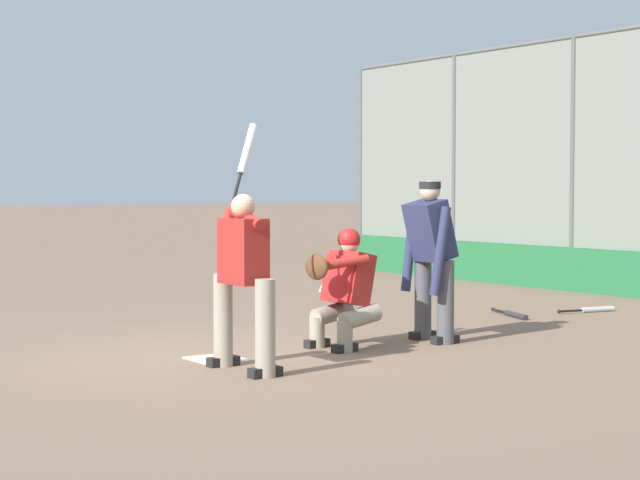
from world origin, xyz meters
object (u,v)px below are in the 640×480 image
(batter_at_plate, at_px, (243,275))
(catcher_behind_plate, at_px, (343,286))
(spare_bat_by_padding, at_px, (513,314))
(spare_bat_near_backstop, at_px, (593,310))
(umpire_home, at_px, (431,256))

(batter_at_plate, height_order, catcher_behind_plate, batter_at_plate)
(batter_at_plate, height_order, spare_bat_by_padding, batter_at_plate)
(catcher_behind_plate, bearing_deg, spare_bat_near_backstop, -88.05)
(spare_bat_by_padding, bearing_deg, umpire_home, -46.44)
(umpire_home, height_order, spare_bat_near_backstop, umpire_home)
(spare_bat_near_backstop, distance_m, spare_bat_by_padding, 1.19)
(batter_at_plate, xyz_separation_m, spare_bat_near_backstop, (1.20, -5.71, -0.78))
(batter_at_plate, bearing_deg, catcher_behind_plate, -69.84)
(umpire_home, bearing_deg, batter_at_plate, 104.32)
(umpire_home, bearing_deg, spare_bat_near_backstop, -72.18)
(umpire_home, relative_size, spare_bat_by_padding, 1.82)
(batter_at_plate, relative_size, umpire_home, 1.31)
(batter_at_plate, relative_size, catcher_behind_plate, 1.83)
(catcher_behind_plate, distance_m, spare_bat_by_padding, 3.26)
(catcher_behind_plate, relative_size, spare_bat_by_padding, 1.31)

